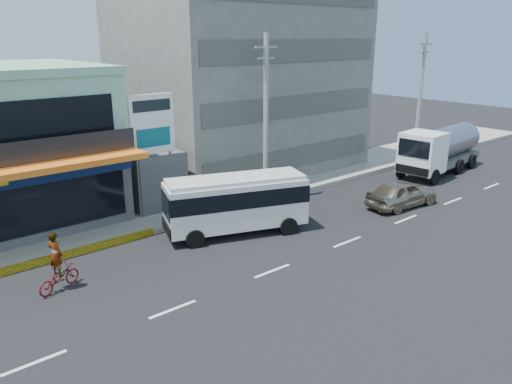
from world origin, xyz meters
TOP-DOWN VIEW (x-y plane):
  - ground at (0.00, 0.00)m, footprint 120.00×120.00m
  - sidewalk at (5.00, 9.50)m, footprint 70.00×5.00m
  - concrete_building at (10.00, 15.00)m, footprint 16.00×12.00m
  - gap_structure at (0.00, 12.00)m, footprint 3.00×6.00m
  - satellite_dish at (0.00, 11.00)m, footprint 1.50×1.50m
  - billboard at (-0.50, 9.20)m, footprint 2.60×0.18m
  - utility_pole_near at (6.00, 7.40)m, footprint 1.60×0.30m
  - utility_pole_far at (22.00, 7.40)m, footprint 1.60×0.30m
  - minibus at (1.49, 4.50)m, footprint 7.57×4.61m
  - sedan at (11.70, 1.50)m, footprint 4.95×2.41m
  - tanker_truck at (20.27, 4.29)m, footprint 8.81×3.47m
  - motorcycle_rider at (-7.71, 4.28)m, footprint 2.05×1.33m

SIDE VIEW (x-z plane):
  - ground at x=0.00m, z-range 0.00..0.00m
  - sidewalk at x=5.00m, z-range 0.00..0.30m
  - sedan at x=11.70m, z-range 0.00..1.63m
  - motorcycle_rider at x=-7.71m, z-range -0.42..2.06m
  - gap_structure at x=0.00m, z-range 0.00..3.50m
  - minibus at x=1.49m, z-range 0.29..3.31m
  - tanker_truck at x=20.27m, z-range 0.13..3.52m
  - satellite_dish at x=0.00m, z-range 3.50..3.65m
  - billboard at x=-0.50m, z-range 1.48..8.38m
  - utility_pole_near at x=6.00m, z-range 0.15..10.15m
  - utility_pole_far at x=22.00m, z-range 0.15..10.15m
  - concrete_building at x=10.00m, z-range 0.00..14.00m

